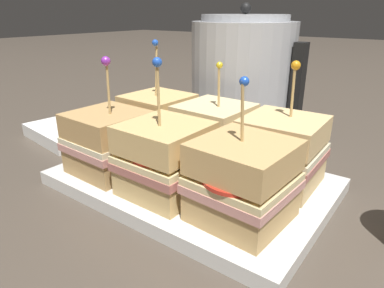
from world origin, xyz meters
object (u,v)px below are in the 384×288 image
Objects in this scene: sandwich_front_right at (243,181)px; sandwich_back_left at (158,122)px; sandwich_back_right at (281,151)px; kettle_steel at (242,76)px; sandwich_front_left at (109,142)px; sandwich_front_center at (167,159)px; napkin_stack at (77,129)px; sandwich_back_center at (214,135)px; serving_platter at (192,181)px.

sandwich_back_left is at bearing 154.24° from sandwich_front_right.
sandwich_back_right is 0.27m from kettle_steel.
sandwich_front_left reaches higher than sandwich_back_right.
kettle_steel reaches higher than sandwich_front_center.
kettle_steel is (0.04, 0.21, 0.05)m from sandwich_back_left.
sandwich_front_center reaches higher than napkin_stack.
sandwich_back_center is (0.10, 0.11, 0.00)m from sandwich_front_left.
sandwich_front_right is at bearing -25.76° from sandwich_back_left.
sandwich_front_right is at bearing -45.17° from sandwich_back_center.
sandwich_back_left is 0.21m from napkin_stack.
sandwich_back_left is 1.03× the size of napkin_stack.
sandwich_back_left is 1.10× the size of sandwich_back_right.
serving_platter is at bearing 27.30° from sandwich_front_left.
sandwich_back_right is (0.10, 0.05, 0.05)m from serving_platter.
sandwich_back_right is (0.10, 0.10, 0.00)m from sandwich_front_center.
sandwich_back_left is at bearing -99.63° from kettle_steel.
sandwich_front_center is (0.10, -0.00, 0.00)m from sandwich_front_left.
sandwich_front_center reaches higher than sandwich_front_right.
sandwich_front_center is at bearing -87.62° from serving_platter.
sandwich_front_left is 0.23m from sandwich_back_right.
sandwich_front_right is (0.20, 0.00, 0.00)m from sandwich_front_left.
serving_platter is 0.13m from sandwich_front_right.
sandwich_back_center is at bearing 1.53° from sandwich_back_left.
sandwich_back_right reaches higher than napkin_stack.
napkin_stack is (-0.20, 0.09, -0.05)m from sandwich_front_left.
sandwich_back_right is at bearing 46.35° from sandwich_front_center.
sandwich_back_center is 0.31m from napkin_stack.
sandwich_back_left is 0.71× the size of kettle_steel.
sandwich_back_right is at bearing 26.88° from sandwich_front_left.
kettle_steel is at bearing 119.19° from sandwich_front_right.
sandwich_back_right is 0.41m from napkin_stack.
sandwich_back_center is 0.10m from sandwich_back_right.
sandwich_front_center is 1.11× the size of sandwich_back_center.
sandwich_back_left reaches higher than sandwich_back_right.
napkin_stack is (-0.31, 0.09, -0.05)m from sandwich_front_center.
sandwich_back_left reaches higher than napkin_stack.
sandwich_back_left is (-0.00, 0.10, 0.00)m from sandwich_front_left.
sandwich_front_center reaches higher than sandwich_front_left.
sandwich_front_center is 0.99× the size of napkin_stack.
sandwich_back_left is 1.16× the size of sandwich_back_center.
sandwich_front_left is 0.92× the size of sandwich_back_left.
kettle_steel reaches higher than sandwich_front_right.
sandwich_front_right is (0.10, 0.00, -0.00)m from sandwich_front_center.
sandwich_front_center reaches higher than serving_platter.
napkin_stack is (-0.31, -0.02, -0.05)m from sandwich_back_center.
sandwich_front_center is 1.07× the size of sandwich_front_right.
serving_platter is at bearing -75.02° from kettle_steel.
sandwich_front_center reaches higher than sandwich_back_right.
sandwich_front_left is 1.03× the size of sandwich_front_right.
kettle_steel reaches higher than serving_platter.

